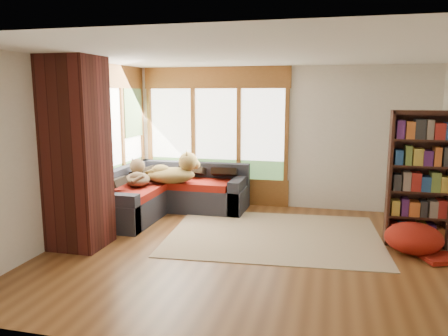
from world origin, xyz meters
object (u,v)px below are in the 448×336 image
at_px(pouf, 414,237).
at_px(bookshelf, 419,179).
at_px(brick_chimney, 77,154).
at_px(dog_tan, 175,170).
at_px(area_rug, 274,235).
at_px(dog_brindle, 137,175).
at_px(sectional_sofa, 165,194).

bearing_deg(pouf, bookshelf, 78.43).
xyz_separation_m(brick_chimney, bookshelf, (4.54, 1.14, -0.36)).
height_order(pouf, dog_tan, dog_tan).
relative_size(area_rug, bookshelf, 1.65).
xyz_separation_m(brick_chimney, dog_brindle, (0.14, 1.57, -0.57)).
bearing_deg(dog_tan, pouf, -35.06).
height_order(brick_chimney, area_rug, brick_chimney).
height_order(bookshelf, dog_brindle, bookshelf).
bearing_deg(area_rug, pouf, -8.33).
relative_size(brick_chimney, area_rug, 0.83).
xyz_separation_m(pouf, dog_brindle, (-4.33, 0.76, 0.51)).
height_order(area_rug, dog_tan, dog_tan).
xyz_separation_m(brick_chimney, sectional_sofa, (0.45, 2.05, -1.00)).
bearing_deg(bookshelf, pouf, -101.57).
distance_m(area_rug, bookshelf, 2.19).
xyz_separation_m(bookshelf, dog_brindle, (-4.40, 0.43, -0.22)).
height_order(dog_tan, dog_brindle, dog_tan).
relative_size(brick_chimney, bookshelf, 1.38).
height_order(brick_chimney, bookshelf, brick_chimney).
relative_size(pouf, dog_tan, 0.77).
height_order(sectional_sofa, pouf, sectional_sofa).
relative_size(area_rug, dog_brindle, 3.99).
xyz_separation_m(brick_chimney, area_rug, (2.57, 1.08, -1.29)).
bearing_deg(brick_chimney, bookshelf, 14.09).
bearing_deg(brick_chimney, dog_brindle, 84.82).
bearing_deg(dog_tan, bookshelf, -30.04).
distance_m(sectional_sofa, area_rug, 2.35).
bearing_deg(dog_tan, dog_brindle, -169.96).
xyz_separation_m(sectional_sofa, pouf, (4.03, -1.24, -0.09)).
distance_m(pouf, dog_brindle, 4.43).
bearing_deg(sectional_sofa, dog_tan, -28.15).
height_order(brick_chimney, dog_tan, brick_chimney).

